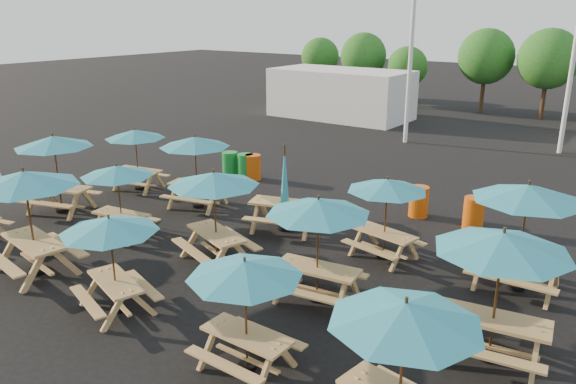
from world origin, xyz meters
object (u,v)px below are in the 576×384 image
Objects in this scene: picnic_unit_4 at (117,175)px; picnic_unit_13 at (502,249)px; picnic_unit_8 at (285,195)px; picnic_unit_10 at (318,212)px; picnic_unit_5 at (195,146)px; picnic_unit_3 at (25,184)px; waste_bin_0 at (230,164)px; waste_bin_1 at (253,167)px; waste_bin_3 at (419,202)px; waste_bin_4 at (474,213)px; picnic_unit_1 at (54,145)px; picnic_unit_2 at (135,137)px; picnic_unit_14 at (527,198)px; picnic_unit_6 at (110,230)px; waste_bin_2 at (246,166)px; picnic_unit_9 at (245,275)px; picnic_unit_7 at (214,184)px; picnic_unit_12 at (405,321)px; picnic_unit_11 at (387,189)px.

picnic_unit_4 is 0.84× the size of picnic_unit_13.
picnic_unit_10 is (3.00, -2.95, 0.99)m from picnic_unit_8.
picnic_unit_3 is at bearing -100.22° from picnic_unit_5.
waste_bin_0 is 1.00m from waste_bin_1.
waste_bin_1 is at bearing 129.60° from picnic_unit_10.
waste_bin_4 is at bearing -1.94° from waste_bin_3.
picnic_unit_1 is at bearing -174.22° from picnic_unit_8.
picnic_unit_2 reaches higher than waste_bin_1.
picnic_unit_1 is at bearing -151.04° from waste_bin_4.
picnic_unit_1 is at bearing -151.11° from picnic_unit_5.
picnic_unit_2 reaches higher than waste_bin_4.
picnic_unit_5 is 0.99× the size of picnic_unit_13.
picnic_unit_10 is 2.64× the size of waste_bin_3.
picnic_unit_13 reaches higher than waste_bin_4.
picnic_unit_6 is at bearing -139.52° from picnic_unit_14.
picnic_unit_14 reaches higher than waste_bin_2.
waste_bin_1 is at bearing 49.35° from picnic_unit_1.
waste_bin_2 is at bearing 7.80° from waste_bin_0.
picnic_unit_6 is 2.64× the size of waste_bin_4.
picnic_unit_1 is 1.05× the size of picnic_unit_3.
picnic_unit_9 is 0.84× the size of picnic_unit_14.
picnic_unit_5 is 2.80× the size of waste_bin_2.
picnic_unit_4 is 4.61m from picnic_unit_8.
waste_bin_4 is (4.48, 5.97, -1.57)m from picnic_unit_7.
picnic_unit_5 is 11.29m from picnic_unit_12.
picnic_unit_3 is 5.73m from picnic_unit_5.
waste_bin_3 is (6.93, -0.09, 0.00)m from waste_bin_2.
picnic_unit_14 is (-0.33, 3.07, 0.02)m from picnic_unit_13.
picnic_unit_4 is (-0.22, 2.70, -0.44)m from picnic_unit_3.
picnic_unit_4 is at bearing -101.84° from picnic_unit_5.
picnic_unit_12 reaches higher than waste_bin_1.
waste_bin_1 is at bearing 141.00° from picnic_unit_7.
picnic_unit_1 reaches higher than picnic_unit_6.
waste_bin_2 is (-7.61, 9.12, -1.34)m from picnic_unit_9.
picnic_unit_4 is 0.90× the size of picnic_unit_6.
picnic_unit_10 is 4.55m from picnic_unit_14.
picnic_unit_2 reaches higher than picnic_unit_6.
picnic_unit_6 is at bearing -171.69° from picnic_unit_12.
waste_bin_2 is at bearing 124.11° from picnic_unit_8.
picnic_unit_2 is 13.55m from picnic_unit_13.
waste_bin_2 is (-10.50, 9.19, -1.51)m from picnic_unit_12.
waste_bin_4 is at bearing 5.25° from picnic_unit_2.
picnic_unit_2 reaches higher than waste_bin_3.
picnic_unit_11 is at bearing -19.32° from picnic_unit_8.
picnic_unit_2 is (0.11, 2.98, -0.25)m from picnic_unit_1.
picnic_unit_13 is at bearing -28.18° from waste_bin_0.
picnic_unit_9 is 0.84× the size of picnic_unit_10.
picnic_unit_2 is 2.53× the size of waste_bin_1.
picnic_unit_8 reaches higher than waste_bin_1.
picnic_unit_6 is at bearing 8.28° from picnic_unit_3.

